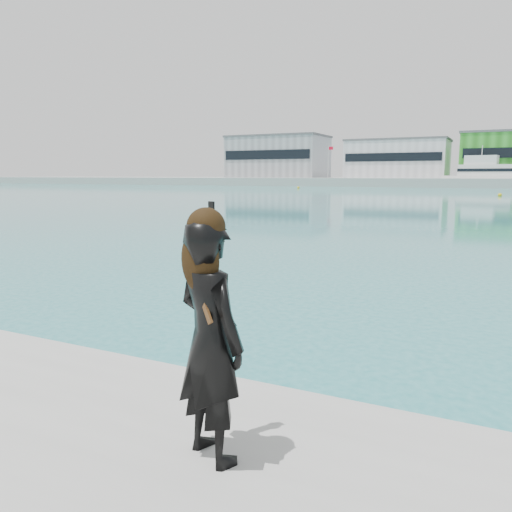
{
  "coord_description": "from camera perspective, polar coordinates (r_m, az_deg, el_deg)",
  "views": [
    {
      "loc": [
        2.29,
        -3.04,
        2.74
      ],
      "look_at": [
        0.6,
        0.42,
        2.11
      ],
      "focal_mm": 35.0,
      "sensor_mm": 36.0,
      "label": 1
    }
  ],
  "objects": [
    {
      "name": "buoy_near",
      "position": [
        72.55,
        26.09,
        6.16
      ],
      "size": [
        0.5,
        0.5,
        0.5
      ],
      "primitive_type": "sphere",
      "color": "yellow",
      "rests_on": "ground"
    },
    {
      "name": "buoy_far",
      "position": [
        104.03,
        4.85,
        7.72
      ],
      "size": [
        0.5,
        0.5,
        0.5
      ],
      "primitive_type": "sphere",
      "color": "yellow",
      "rests_on": "ground"
    },
    {
      "name": "warehouse_white",
      "position": [
        133.31,
        15.88,
        10.64
      ],
      "size": [
        24.48,
        15.35,
        9.5
      ],
      "color": "silver",
      "rests_on": "far_quay"
    },
    {
      "name": "flagpole_left",
      "position": [
        130.44,
        8.3,
        10.83
      ],
      "size": [
        1.28,
        0.16,
        8.0
      ],
      "color": "silver",
      "rests_on": "far_quay"
    },
    {
      "name": "woman",
      "position": [
        3.4,
        -5.31,
        -8.81
      ],
      "size": [
        0.72,
        0.61,
        1.76
      ],
      "rotation": [
        0.0,
        0.0,
        2.73
      ],
      "color": "black",
      "rests_on": "near_quay"
    },
    {
      "name": "warehouse_grey_left",
      "position": [
        143.08,
        2.54,
        11.26
      ],
      "size": [
        26.52,
        16.36,
        11.5
      ],
      "color": "gray",
      "rests_on": "far_quay"
    },
    {
      "name": "motor_yacht",
      "position": [
        118.97,
        25.03,
        8.3
      ],
      "size": [
        19.78,
        7.71,
        8.99
      ],
      "rotation": [
        0.0,
        0.0,
        -0.12
      ],
      "color": "white",
      "rests_on": "ground"
    },
    {
      "name": "far_quay",
      "position": [
        133.07,
        25.36,
        7.63
      ],
      "size": [
        320.0,
        40.0,
        2.0
      ],
      "primitive_type": "cube",
      "color": "#9E9E99",
      "rests_on": "ground"
    },
    {
      "name": "ground",
      "position": [
        4.69,
        -9.9,
        -26.66
      ],
      "size": [
        500.0,
        500.0,
        0.0
      ],
      "primitive_type": "plane",
      "color": "#1B787D",
      "rests_on": "ground"
    }
  ]
}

